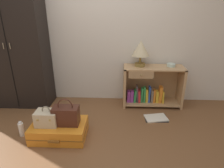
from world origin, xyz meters
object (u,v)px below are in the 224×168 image
(bottle, at_px, (21,129))
(open_book_on_floor, at_px, (156,118))
(bowl, at_px, (171,65))
(bookshelf, at_px, (150,87))
(handbag, at_px, (66,115))
(table_lamp, at_px, (141,49))
(suitcase_large, at_px, (59,130))
(train_case, at_px, (47,118))
(wardrobe, at_px, (15,43))

(bottle, xyz_separation_m, open_book_on_floor, (1.86, 0.51, -0.09))
(bowl, relative_size, open_book_on_floor, 0.37)
(bookshelf, bearing_deg, handbag, -140.77)
(table_lamp, relative_size, bottle, 1.96)
(suitcase_large, height_order, bottle, bottle)
(table_lamp, bearing_deg, handbag, -134.90)
(train_case, bearing_deg, bottle, 176.41)
(suitcase_large, distance_m, handbag, 0.25)
(bookshelf, relative_size, handbag, 2.78)
(bookshelf, bearing_deg, wardrobe, -178.84)
(wardrobe, relative_size, handbag, 5.98)
(table_lamp, xyz_separation_m, open_book_on_floor, (0.24, -0.50, -0.96))
(bowl, xyz_separation_m, train_case, (-1.75, -1.03, -0.41))
(wardrobe, distance_m, table_lamp, 2.02)
(wardrobe, relative_size, bottle, 9.95)
(bowl, bearing_deg, wardrobe, -178.41)
(open_book_on_floor, bearing_deg, wardrobe, 169.12)
(bookshelf, distance_m, handbag, 1.55)
(wardrobe, bearing_deg, handbag, -42.73)
(bookshelf, xyz_separation_m, handbag, (-1.20, -0.98, 0.00))
(train_case, xyz_separation_m, handbag, (0.24, 0.03, 0.03))
(bowl, relative_size, suitcase_large, 0.20)
(train_case, bearing_deg, wardrobe, 128.71)
(bottle, bearing_deg, bookshelf, 28.40)
(wardrobe, distance_m, bookshelf, 2.33)
(train_case, height_order, open_book_on_floor, train_case)
(bookshelf, height_order, bottle, bookshelf)
(wardrobe, relative_size, bookshelf, 2.15)
(wardrobe, bearing_deg, table_lamp, 1.95)
(handbag, xyz_separation_m, bottle, (-0.62, -0.00, -0.23))
(bowl, distance_m, bottle, 2.44)
(suitcase_large, relative_size, bottle, 3.30)
(table_lamp, relative_size, bowl, 3.05)
(wardrobe, distance_m, open_book_on_floor, 2.53)
(bowl, height_order, handbag, bowl)
(table_lamp, bearing_deg, suitcase_large, -137.87)
(bowl, distance_m, suitcase_large, 2.00)
(bookshelf, relative_size, bottle, 4.62)
(table_lamp, bearing_deg, wardrobe, -178.05)
(wardrobe, distance_m, bowl, 2.55)
(train_case, bearing_deg, handbag, 6.57)
(table_lamp, relative_size, train_case, 1.52)
(suitcase_large, bearing_deg, bookshelf, 36.80)
(table_lamp, distance_m, open_book_on_floor, 1.11)
(train_case, height_order, bottle, train_case)
(wardrobe, xyz_separation_m, bottle, (0.39, -0.94, -0.97))
(bookshelf, distance_m, bottle, 2.08)
(wardrobe, xyz_separation_m, bookshelf, (2.21, 0.04, -0.74))
(wardrobe, height_order, table_lamp, wardrobe)
(train_case, bearing_deg, bookshelf, 34.97)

